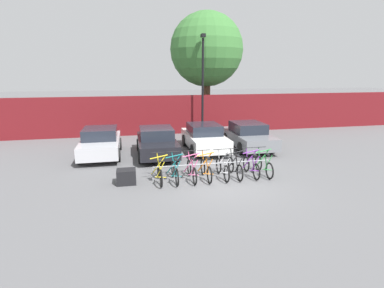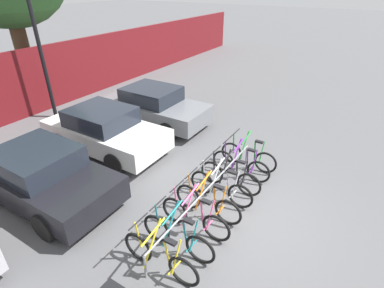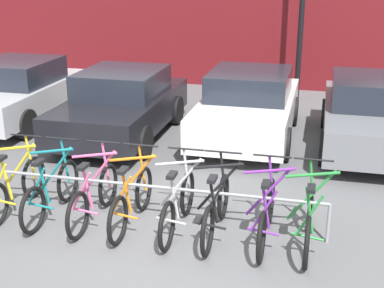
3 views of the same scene
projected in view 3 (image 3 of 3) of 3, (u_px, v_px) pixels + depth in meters
name	position (u px, v px, depth m)	size (l,w,h in m)	color
ground_plane	(155.00, 247.00, 6.93)	(120.00, 120.00, 0.00)	#59595B
hoarding_wall	(255.00, 43.00, 15.22)	(36.00, 0.16, 2.56)	maroon
bike_rack	(155.00, 190.00, 7.43)	(4.76, 0.04, 0.57)	gray
bicycle_yellow	(15.00, 188.00, 7.81)	(0.68, 1.71, 1.05)	black
bicycle_teal	(51.00, 192.00, 7.68)	(0.68, 1.71, 1.05)	black
bicycle_pink	(94.00, 196.00, 7.53)	(0.68, 1.71, 1.05)	black
bicycle_orange	(132.00, 200.00, 7.40)	(0.68, 1.71, 1.05)	black
bicycle_silver	(178.00, 205.00, 7.25)	(0.68, 1.71, 1.05)	black
bicycle_black	(216.00, 209.00, 7.13)	(0.68, 1.71, 1.05)	black
bicycle_purple	(266.00, 215.00, 6.98)	(0.68, 1.71, 1.05)	black
bicycle_green	(309.00, 220.00, 6.86)	(0.68, 1.71, 1.05)	black
car_silver	(17.00, 92.00, 12.15)	(1.91, 3.94, 1.40)	#B7B7BC
car_black	(122.00, 104.00, 11.08)	(1.91, 3.96, 1.40)	black
car_white	(248.00, 105.00, 11.00)	(1.91, 4.04, 1.40)	silver
car_grey	(372.00, 114.00, 10.40)	(1.91, 4.11, 1.40)	slate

